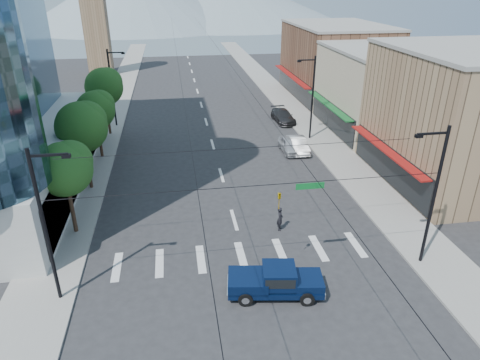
{
  "coord_description": "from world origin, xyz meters",
  "views": [
    {
      "loc": [
        -3.85,
        -21.03,
        16.23
      ],
      "look_at": [
        0.52,
        6.48,
        3.0
      ],
      "focal_mm": 32.0,
      "sensor_mm": 36.0,
      "label": 1
    }
  ],
  "objects_px": {
    "parked_car_far": "(283,116)",
    "parked_car_mid": "(298,145)",
    "parked_car_near": "(290,145)",
    "pickup_truck": "(275,280)",
    "pedestrian": "(280,219)"
  },
  "relations": [
    {
      "from": "pedestrian",
      "to": "parked_car_near",
      "type": "relative_size",
      "value": 0.41
    },
    {
      "from": "pickup_truck",
      "to": "parked_car_near",
      "type": "distance_m",
      "value": 22.03
    },
    {
      "from": "parked_car_near",
      "to": "parked_car_far",
      "type": "xyz_separation_m",
      "value": [
        1.79,
        9.9,
        0.01
      ]
    },
    {
      "from": "pickup_truck",
      "to": "parked_car_near",
      "type": "relative_size",
      "value": 1.3
    },
    {
      "from": "parked_car_near",
      "to": "parked_car_mid",
      "type": "xyz_separation_m",
      "value": [
        0.85,
        0.04,
        -0.01
      ]
    },
    {
      "from": "parked_car_far",
      "to": "pedestrian",
      "type": "bearing_deg",
      "value": -108.23
    },
    {
      "from": "pickup_truck",
      "to": "pedestrian",
      "type": "height_order",
      "value": "pickup_truck"
    },
    {
      "from": "parked_car_mid",
      "to": "parked_car_near",
      "type": "bearing_deg",
      "value": -176.03
    },
    {
      "from": "parked_car_far",
      "to": "pickup_truck",
      "type": "bearing_deg",
      "value": -108.55
    },
    {
      "from": "parked_car_far",
      "to": "parked_car_mid",
      "type": "bearing_deg",
      "value": -98.94
    },
    {
      "from": "pedestrian",
      "to": "parked_car_far",
      "type": "distance_m",
      "value": 25.11
    },
    {
      "from": "parked_car_near",
      "to": "parked_car_far",
      "type": "height_order",
      "value": "parked_car_far"
    },
    {
      "from": "parked_car_mid",
      "to": "parked_car_far",
      "type": "distance_m",
      "value": 9.9
    },
    {
      "from": "pedestrian",
      "to": "parked_car_far",
      "type": "relative_size",
      "value": 0.35
    },
    {
      "from": "pickup_truck",
      "to": "parked_car_mid",
      "type": "bearing_deg",
      "value": 79.41
    }
  ]
}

